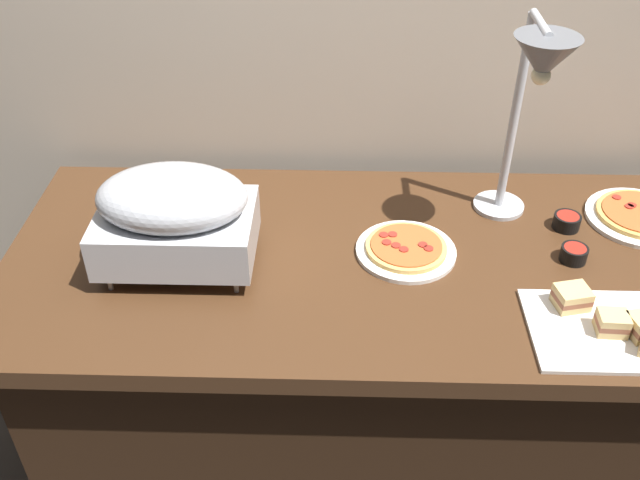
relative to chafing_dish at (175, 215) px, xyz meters
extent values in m
plane|color=#38332D|center=(0.49, 0.04, -0.91)|extent=(8.00, 8.00, 0.00)
cube|color=#B7A893|center=(0.49, 0.54, 0.29)|extent=(4.40, 0.04, 2.40)
cube|color=#422816|center=(0.49, 0.04, -0.17)|extent=(1.90, 0.84, 0.05)
cube|color=black|center=(0.49, 0.04, -0.55)|extent=(1.75, 0.74, 0.71)
cylinder|color=#B7BABF|center=(-0.15, -0.10, -0.13)|extent=(0.01, 0.01, 0.04)
cylinder|color=#B7BABF|center=(0.15, -0.10, -0.13)|extent=(0.01, 0.01, 0.04)
cylinder|color=#B7BABF|center=(-0.15, 0.10, -0.13)|extent=(0.01, 0.01, 0.04)
cylinder|color=#B7BABF|center=(0.15, 0.10, -0.13)|extent=(0.01, 0.01, 0.04)
cube|color=#B7BABF|center=(0.00, 0.00, -0.05)|extent=(0.38, 0.26, 0.11)
ellipsoid|color=#B7BABF|center=(0.00, 0.00, 0.05)|extent=(0.36, 0.25, 0.14)
cylinder|color=#B7BABF|center=(0.84, 0.28, -0.14)|extent=(0.14, 0.14, 0.01)
cylinder|color=#B7BABF|center=(0.84, 0.28, 0.13)|extent=(0.02, 0.02, 0.54)
cylinder|color=#B7BABF|center=(0.84, 0.20, 0.40)|extent=(0.02, 0.15, 0.02)
cone|color=#595B60|center=(0.84, 0.12, 0.35)|extent=(0.15, 0.15, 0.10)
sphere|color=#F9EAB2|center=(0.84, 0.12, 0.31)|extent=(0.04, 0.04, 0.04)
cylinder|color=white|center=(0.57, 0.06, -0.14)|extent=(0.26, 0.26, 0.01)
cylinder|color=#DBA856|center=(0.57, 0.06, -0.13)|extent=(0.21, 0.21, 0.01)
cylinder|color=#C65628|center=(0.57, 0.06, -0.12)|extent=(0.18, 0.18, 0.00)
cylinder|color=maroon|center=(0.61, 0.06, -0.12)|extent=(0.02, 0.02, 0.00)
cylinder|color=maroon|center=(0.51, 0.10, -0.12)|extent=(0.02, 0.02, 0.00)
cylinder|color=maroon|center=(0.54, 0.05, -0.12)|extent=(0.02, 0.02, 0.00)
cylinder|color=maroon|center=(0.52, 0.06, -0.12)|extent=(0.02, 0.02, 0.00)
cylinder|color=maroon|center=(0.54, 0.10, -0.12)|extent=(0.02, 0.02, 0.00)
cylinder|color=maroon|center=(0.56, 0.04, -0.12)|extent=(0.02, 0.02, 0.00)
cylinder|color=maroon|center=(0.62, 0.04, -0.12)|extent=(0.02, 0.02, 0.00)
cylinder|color=white|center=(1.22, 0.23, -0.14)|extent=(0.29, 0.29, 0.01)
cylinder|color=gold|center=(1.22, 0.23, -0.13)|extent=(0.23, 0.23, 0.01)
cylinder|color=maroon|center=(1.17, 0.29, -0.12)|extent=(0.02, 0.02, 0.00)
cylinder|color=maroon|center=(1.19, 0.25, -0.12)|extent=(0.02, 0.02, 0.00)
cylinder|color=maroon|center=(1.20, 0.25, -0.12)|extent=(0.02, 0.02, 0.00)
cube|color=white|center=(1.02, -0.22, -0.14)|extent=(0.39, 0.26, 0.01)
cube|color=tan|center=(1.00, -0.23, -0.13)|extent=(0.07, 0.06, 0.02)
cube|color=brown|center=(1.00, -0.23, -0.11)|extent=(0.07, 0.06, 0.01)
cube|color=tan|center=(1.00, -0.23, -0.10)|extent=(0.07, 0.06, 0.02)
cube|color=tan|center=(0.93, -0.14, -0.13)|extent=(0.09, 0.08, 0.02)
cube|color=brown|center=(0.93, -0.14, -0.11)|extent=(0.09, 0.08, 0.01)
cube|color=tan|center=(0.93, -0.14, -0.10)|extent=(0.09, 0.08, 0.02)
cylinder|color=black|center=(1.01, 0.18, -0.13)|extent=(0.07, 0.07, 0.04)
cylinder|color=maroon|center=(1.01, 0.18, -0.11)|extent=(0.06, 0.06, 0.01)
cylinder|color=black|center=(0.99, 0.04, -0.13)|extent=(0.07, 0.07, 0.04)
cylinder|color=maroon|center=(0.99, 0.04, -0.11)|extent=(0.06, 0.06, 0.01)
camera|label=1|loc=(0.39, -1.38, 0.97)|focal=39.74mm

